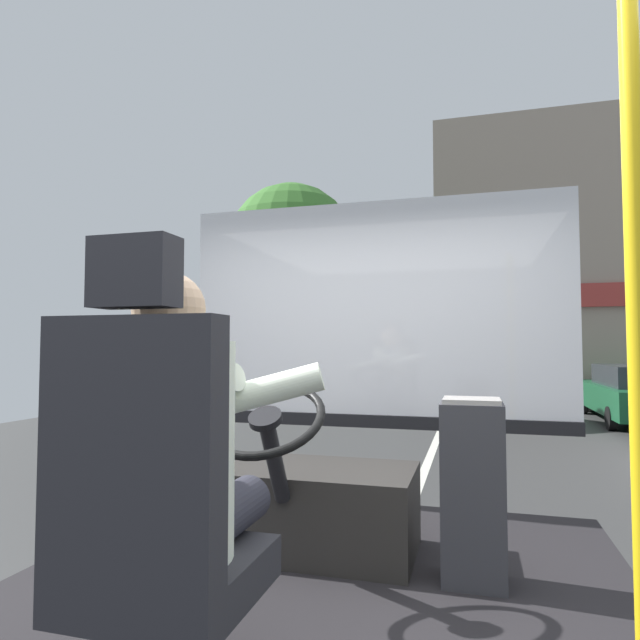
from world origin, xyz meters
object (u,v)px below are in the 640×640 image
Objects in this scene: handrail_pole at (638,360)px; steering_console at (301,504)px; fare_box at (473,490)px; driver_seat at (153,522)px; parked_car_green at (640,393)px; bus_driver at (175,446)px; parked_car_silver at (597,376)px.

steering_console is at bearing 135.22° from handrail_pole.
handrail_pole is 1.23m from fare_box.
handrail_pole is at bearing 4.73° from driver_seat.
handrail_pole is at bearing -44.78° from steering_console.
handrail_pole is at bearing -70.22° from fare_box.
driver_seat is 12.43m from parked_car_green.
steering_console is at bearing 169.88° from fare_box.
steering_console is at bearing 90.00° from bus_driver.
bus_driver is 1.03× the size of fare_box.
driver_seat is 1.31m from steering_console.
fare_box is 0.19× the size of parked_car_silver.
steering_console is 1.43× the size of fare_box.
handrail_pole reaches higher than steering_console.
bus_driver is 1.26m from steering_console.
steering_console is 1.82m from handrail_pole.
bus_driver reaches higher than parked_car_silver.
parked_car_silver is at bearing 75.40° from bus_driver.
bus_driver reaches higher than steering_console.
fare_box is at bearing -102.83° from parked_car_silver.
fare_box reaches higher than parked_car_silver.
bus_driver is at bearing -128.47° from fare_box.
bus_driver is at bearing -90.00° from steering_console.
parked_car_green is 6.11m from parked_car_silver.
fare_box is (0.81, 1.02, -0.32)m from bus_driver.
parked_car_silver is (4.61, 17.78, -0.44)m from driver_seat.
parked_car_silver reaches higher than parked_car_green.
bus_driver is 0.19× the size of parked_car_silver.
bus_driver is at bearing 179.75° from handrail_pole.
bus_driver is 12.34m from parked_car_green.
driver_seat is 18.37m from parked_car_silver.
handrail_pole reaches higher than driver_seat.
driver_seat is at bearing -90.00° from steering_console.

